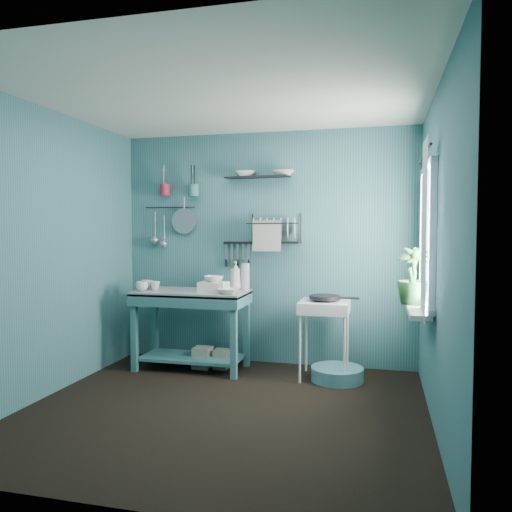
% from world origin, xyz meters
% --- Properties ---
extents(floor, '(3.20, 3.20, 0.00)m').
position_xyz_m(floor, '(0.00, 0.00, 0.00)').
color(floor, black).
rests_on(floor, ground).
extents(ceiling, '(3.20, 3.20, 0.00)m').
position_xyz_m(ceiling, '(0.00, 0.00, 2.50)').
color(ceiling, silver).
rests_on(ceiling, ground).
extents(wall_back, '(3.20, 0.00, 3.20)m').
position_xyz_m(wall_back, '(0.00, 1.50, 1.25)').
color(wall_back, '#34666B').
rests_on(wall_back, ground).
extents(wall_front, '(3.20, 0.00, 3.20)m').
position_xyz_m(wall_front, '(0.00, -1.50, 1.25)').
color(wall_front, '#34666B').
rests_on(wall_front, ground).
extents(wall_left, '(0.00, 3.00, 3.00)m').
position_xyz_m(wall_left, '(-1.60, 0.00, 1.25)').
color(wall_left, '#34666B').
rests_on(wall_left, ground).
extents(wall_right, '(0.00, 3.00, 3.00)m').
position_xyz_m(wall_right, '(1.60, 0.00, 1.25)').
color(wall_right, '#34666B').
rests_on(wall_right, ground).
extents(work_counter, '(1.25, 0.79, 0.82)m').
position_xyz_m(work_counter, '(-0.69, 1.05, 0.41)').
color(work_counter, '#356B6F').
rests_on(work_counter, floor).
extents(mug_left, '(0.12, 0.12, 0.10)m').
position_xyz_m(mug_left, '(-1.17, 0.89, 0.87)').
color(mug_left, silver).
rests_on(mug_left, work_counter).
extents(mug_mid, '(0.14, 0.14, 0.09)m').
position_xyz_m(mug_mid, '(-1.07, 0.99, 0.87)').
color(mug_mid, silver).
rests_on(mug_mid, work_counter).
extents(mug_right, '(0.17, 0.17, 0.10)m').
position_xyz_m(mug_right, '(-1.19, 1.05, 0.87)').
color(mug_right, silver).
rests_on(mug_right, work_counter).
extents(wash_tub, '(0.28, 0.22, 0.10)m').
position_xyz_m(wash_tub, '(-0.44, 1.03, 0.87)').
color(wash_tub, silver).
rests_on(wash_tub, work_counter).
extents(tub_bowl, '(0.20, 0.19, 0.06)m').
position_xyz_m(tub_bowl, '(-0.44, 1.03, 0.95)').
color(tub_bowl, silver).
rests_on(tub_bowl, wash_tub).
extents(soap_bottle, '(0.11, 0.12, 0.30)m').
position_xyz_m(soap_bottle, '(-0.27, 1.25, 0.97)').
color(soap_bottle, silver).
rests_on(soap_bottle, work_counter).
extents(water_bottle, '(0.09, 0.09, 0.28)m').
position_xyz_m(water_bottle, '(-0.17, 1.27, 0.96)').
color(water_bottle, '#B2C0C7').
rests_on(water_bottle, work_counter).
extents(counter_bowl, '(0.22, 0.22, 0.05)m').
position_xyz_m(counter_bowl, '(-0.24, 0.90, 0.85)').
color(counter_bowl, silver).
rests_on(counter_bowl, work_counter).
extents(hotplate_stand, '(0.53, 0.53, 0.76)m').
position_xyz_m(hotplate_stand, '(0.69, 1.05, 0.38)').
color(hotplate_stand, white).
rests_on(hotplate_stand, floor).
extents(frying_pan, '(0.30, 0.30, 0.03)m').
position_xyz_m(frying_pan, '(0.69, 1.05, 0.80)').
color(frying_pan, black).
rests_on(frying_pan, hotplate_stand).
extents(knife_strip, '(0.32, 0.03, 0.03)m').
position_xyz_m(knife_strip, '(-0.31, 1.47, 1.31)').
color(knife_strip, black).
rests_on(knife_strip, wall_back).
extents(dish_rack, '(0.57, 0.30, 0.32)m').
position_xyz_m(dish_rack, '(0.12, 1.37, 1.47)').
color(dish_rack, black).
rests_on(dish_rack, wall_back).
extents(upper_shelf, '(0.72, 0.26, 0.01)m').
position_xyz_m(upper_shelf, '(-0.07, 1.40, 2.01)').
color(upper_shelf, black).
rests_on(upper_shelf, wall_back).
extents(shelf_bowl_left, '(0.25, 0.25, 0.06)m').
position_xyz_m(shelf_bowl_left, '(-0.20, 1.40, 2.08)').
color(shelf_bowl_left, silver).
rests_on(shelf_bowl_left, upper_shelf).
extents(shelf_bowl_right, '(0.24, 0.24, 0.05)m').
position_xyz_m(shelf_bowl_right, '(0.21, 1.40, 2.06)').
color(shelf_bowl_right, silver).
rests_on(shelf_bowl_right, upper_shelf).
extents(utensil_cup_magenta, '(0.11, 0.11, 0.13)m').
position_xyz_m(utensil_cup_magenta, '(-1.14, 1.42, 1.90)').
color(utensil_cup_magenta, maroon).
rests_on(utensil_cup_magenta, wall_back).
extents(utensil_cup_teal, '(0.11, 0.11, 0.13)m').
position_xyz_m(utensil_cup_teal, '(-0.80, 1.42, 1.89)').
color(utensil_cup_teal, '#3A7A78').
rests_on(utensil_cup_teal, wall_back).
extents(colander, '(0.28, 0.03, 0.28)m').
position_xyz_m(colander, '(-0.93, 1.45, 1.55)').
color(colander, '#96989D').
rests_on(colander, wall_back).
extents(ladle_outer, '(0.01, 0.01, 0.30)m').
position_xyz_m(ladle_outer, '(-1.29, 1.46, 1.50)').
color(ladle_outer, '#96989D').
rests_on(ladle_outer, wall_back).
extents(ladle_inner, '(0.01, 0.01, 0.30)m').
position_xyz_m(ladle_inner, '(-1.18, 1.46, 1.46)').
color(ladle_inner, '#96989D').
rests_on(ladle_inner, wall_back).
extents(hook_rail, '(0.60, 0.01, 0.01)m').
position_xyz_m(hook_rail, '(-1.11, 1.47, 1.70)').
color(hook_rail, black).
rests_on(hook_rail, wall_back).
extents(window_glass, '(0.00, 1.10, 1.10)m').
position_xyz_m(window_glass, '(1.59, 0.45, 1.40)').
color(window_glass, white).
rests_on(window_glass, wall_right).
extents(windowsill, '(0.16, 0.95, 0.04)m').
position_xyz_m(windowsill, '(1.50, 0.45, 0.81)').
color(windowsill, white).
rests_on(windowsill, wall_right).
extents(curtain, '(0.00, 1.35, 1.35)m').
position_xyz_m(curtain, '(1.52, 0.15, 1.45)').
color(curtain, white).
rests_on(curtain, wall_right).
extents(curtain_rod, '(0.02, 1.05, 0.02)m').
position_xyz_m(curtain_rod, '(1.54, 0.45, 2.05)').
color(curtain_rod, black).
rests_on(curtain_rod, wall_right).
extents(potted_plant, '(0.32, 0.32, 0.48)m').
position_xyz_m(potted_plant, '(1.47, 0.56, 1.07)').
color(potted_plant, '#27622B').
rests_on(potted_plant, windowsill).
extents(storage_tin_large, '(0.18, 0.18, 0.22)m').
position_xyz_m(storage_tin_large, '(-0.59, 1.10, 0.11)').
color(storage_tin_large, gray).
rests_on(storage_tin_large, floor).
extents(storage_tin_small, '(0.15, 0.15, 0.20)m').
position_xyz_m(storage_tin_small, '(-0.39, 1.13, 0.10)').
color(storage_tin_small, gray).
rests_on(storage_tin_small, floor).
extents(floor_basin, '(0.50, 0.50, 0.13)m').
position_xyz_m(floor_basin, '(0.82, 1.00, 0.07)').
color(floor_basin, teal).
rests_on(floor_basin, floor).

